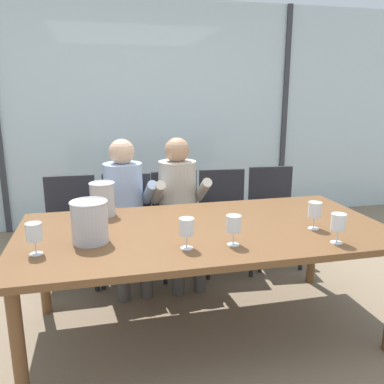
{
  "coord_description": "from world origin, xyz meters",
  "views": [
    {
      "loc": [
        -0.63,
        -2.32,
        1.56
      ],
      "look_at": [
        0.0,
        0.35,
        0.88
      ],
      "focal_mm": 37.13,
      "sensor_mm": 36.0,
      "label": 1
    }
  ],
  "objects_px": {
    "chair_left_of_center": "(127,218)",
    "ice_bucket_secondary": "(103,199)",
    "wine_glass_by_left_taster": "(187,227)",
    "wine_glass_near_bucket": "(34,233)",
    "chair_near_curtain": "(71,221)",
    "chair_right_of_center": "(224,211)",
    "chair_near_window_right": "(273,207)",
    "wine_glass_spare_empty": "(315,210)",
    "wine_glass_center_pour": "(234,224)",
    "ice_bucket_primary": "(90,221)",
    "wine_glass_by_right_taster": "(338,223)",
    "dining_table": "(204,237)",
    "person_beige_jumper": "(179,200)",
    "person_pale_blue_shirt": "(125,203)",
    "chair_center": "(177,213)"
  },
  "relations": [
    {
      "from": "chair_left_of_center",
      "to": "ice_bucket_secondary",
      "type": "xyz_separation_m",
      "value": [
        -0.2,
        -0.57,
        0.33
      ]
    },
    {
      "from": "wine_glass_by_left_taster",
      "to": "wine_glass_near_bucket",
      "type": "bearing_deg",
      "value": 172.62
    },
    {
      "from": "chair_near_curtain",
      "to": "chair_left_of_center",
      "type": "relative_size",
      "value": 1.0
    },
    {
      "from": "chair_right_of_center",
      "to": "chair_near_curtain",
      "type": "bearing_deg",
      "value": -176.1
    },
    {
      "from": "chair_near_window_right",
      "to": "wine_glass_spare_empty",
      "type": "distance_m",
      "value": 1.26
    },
    {
      "from": "chair_near_window_right",
      "to": "wine_glass_center_pour",
      "type": "height_order",
      "value": "wine_glass_center_pour"
    },
    {
      "from": "ice_bucket_secondary",
      "to": "chair_near_window_right",
      "type": "bearing_deg",
      "value": 20.69
    },
    {
      "from": "ice_bucket_primary",
      "to": "wine_glass_by_left_taster",
      "type": "xyz_separation_m",
      "value": [
        0.52,
        -0.22,
        -0.0
      ]
    },
    {
      "from": "chair_near_window_right",
      "to": "wine_glass_center_pour",
      "type": "relative_size",
      "value": 5.1
    },
    {
      "from": "chair_right_of_center",
      "to": "wine_glass_by_right_taster",
      "type": "distance_m",
      "value": 1.47
    },
    {
      "from": "ice_bucket_primary",
      "to": "wine_glass_spare_empty",
      "type": "bearing_deg",
      "value": -3.54
    },
    {
      "from": "chair_near_curtain",
      "to": "dining_table",
      "type": "bearing_deg",
      "value": -47.79
    },
    {
      "from": "wine_glass_near_bucket",
      "to": "chair_right_of_center",
      "type": "bearing_deg",
      "value": 39.84
    },
    {
      "from": "ice_bucket_primary",
      "to": "wine_glass_by_right_taster",
      "type": "distance_m",
      "value": 1.41
    },
    {
      "from": "person_beige_jumper",
      "to": "ice_bucket_secondary",
      "type": "relative_size",
      "value": 5.11
    },
    {
      "from": "ice_bucket_secondary",
      "to": "wine_glass_center_pour",
      "type": "relative_size",
      "value": 1.36
    },
    {
      "from": "chair_left_of_center",
      "to": "wine_glass_near_bucket",
      "type": "xyz_separation_m",
      "value": [
        -0.56,
        -1.2,
        0.33
      ]
    },
    {
      "from": "person_beige_jumper",
      "to": "ice_bucket_primary",
      "type": "distance_m",
      "value": 1.19
    },
    {
      "from": "person_beige_jumper",
      "to": "wine_glass_near_bucket",
      "type": "height_order",
      "value": "person_beige_jumper"
    },
    {
      "from": "ice_bucket_secondary",
      "to": "chair_near_curtain",
      "type": "bearing_deg",
      "value": 114.46
    },
    {
      "from": "dining_table",
      "to": "ice_bucket_secondary",
      "type": "xyz_separation_m",
      "value": [
        -0.62,
        0.42,
        0.18
      ]
    },
    {
      "from": "wine_glass_by_left_taster",
      "to": "wine_glass_spare_empty",
      "type": "xyz_separation_m",
      "value": [
        0.85,
        0.14,
        0.0
      ]
    },
    {
      "from": "ice_bucket_secondary",
      "to": "dining_table",
      "type": "bearing_deg",
      "value": -34.07
    },
    {
      "from": "chair_left_of_center",
      "to": "person_beige_jumper",
      "type": "relative_size",
      "value": 0.74
    },
    {
      "from": "person_beige_jumper",
      "to": "ice_bucket_secondary",
      "type": "bearing_deg",
      "value": -147.17
    },
    {
      "from": "wine_glass_by_left_taster",
      "to": "chair_near_curtain",
      "type": "bearing_deg",
      "value": 118.06
    },
    {
      "from": "chair_near_window_right",
      "to": "wine_glass_spare_empty",
      "type": "height_order",
      "value": "wine_glass_spare_empty"
    },
    {
      "from": "wine_glass_spare_empty",
      "to": "person_pale_blue_shirt",
      "type": "bearing_deg",
      "value": 137.25
    },
    {
      "from": "chair_left_of_center",
      "to": "wine_glass_spare_empty",
      "type": "bearing_deg",
      "value": -38.64
    },
    {
      "from": "person_pale_blue_shirt",
      "to": "wine_glass_near_bucket",
      "type": "height_order",
      "value": "person_pale_blue_shirt"
    },
    {
      "from": "chair_near_window_right",
      "to": "ice_bucket_primary",
      "type": "bearing_deg",
      "value": -140.1
    },
    {
      "from": "chair_near_curtain",
      "to": "person_beige_jumper",
      "type": "bearing_deg",
      "value": -9.29
    },
    {
      "from": "wine_glass_spare_empty",
      "to": "ice_bucket_secondary",
      "type": "bearing_deg",
      "value": 155.19
    },
    {
      "from": "dining_table",
      "to": "ice_bucket_secondary",
      "type": "distance_m",
      "value": 0.77
    },
    {
      "from": "chair_near_curtain",
      "to": "person_beige_jumper",
      "type": "height_order",
      "value": "person_beige_jumper"
    },
    {
      "from": "wine_glass_center_pour",
      "to": "wine_glass_by_right_taster",
      "type": "xyz_separation_m",
      "value": [
        0.59,
        -0.11,
        -0.0
      ]
    },
    {
      "from": "chair_left_of_center",
      "to": "person_pale_blue_shirt",
      "type": "height_order",
      "value": "person_pale_blue_shirt"
    },
    {
      "from": "chair_near_window_right",
      "to": "ice_bucket_primary",
      "type": "xyz_separation_m",
      "value": [
        -1.64,
        -1.1,
        0.34
      ]
    },
    {
      "from": "wine_glass_by_left_taster",
      "to": "ice_bucket_primary",
      "type": "bearing_deg",
      "value": 156.76
    },
    {
      "from": "wine_glass_by_left_taster",
      "to": "person_beige_jumper",
      "type": "bearing_deg",
      "value": 80.49
    },
    {
      "from": "chair_center",
      "to": "wine_glass_center_pour",
      "type": "xyz_separation_m",
      "value": [
        0.06,
        -1.34,
        0.33
      ]
    },
    {
      "from": "chair_right_of_center",
      "to": "person_beige_jumper",
      "type": "relative_size",
      "value": 0.74
    },
    {
      "from": "chair_near_window_right",
      "to": "wine_glass_by_right_taster",
      "type": "xyz_separation_m",
      "value": [
        -0.27,
        -1.44,
        0.33
      ]
    },
    {
      "from": "wine_glass_by_left_taster",
      "to": "chair_left_of_center",
      "type": "bearing_deg",
      "value": 100.49
    },
    {
      "from": "chair_center",
      "to": "chair_near_window_right",
      "type": "distance_m",
      "value": 0.92
    },
    {
      "from": "chair_near_curtain",
      "to": "wine_glass_by_left_taster",
      "type": "xyz_separation_m",
      "value": [
        0.71,
        -1.32,
        0.33
      ]
    },
    {
      "from": "chair_right_of_center",
      "to": "wine_glass_center_pour",
      "type": "height_order",
      "value": "wine_glass_center_pour"
    },
    {
      "from": "chair_near_curtain",
      "to": "chair_center",
      "type": "distance_m",
      "value": 0.91
    },
    {
      "from": "chair_left_of_center",
      "to": "wine_glass_by_right_taster",
      "type": "xyz_separation_m",
      "value": [
        1.1,
        -1.42,
        0.33
      ]
    },
    {
      "from": "ice_bucket_secondary",
      "to": "wine_glass_by_left_taster",
      "type": "height_order",
      "value": "ice_bucket_secondary"
    }
  ]
}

